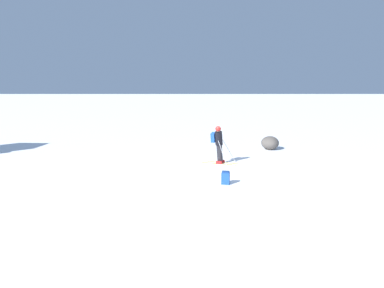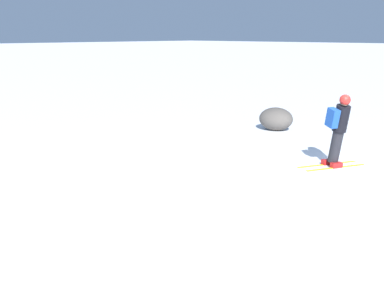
{
  "view_description": "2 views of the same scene",
  "coord_description": "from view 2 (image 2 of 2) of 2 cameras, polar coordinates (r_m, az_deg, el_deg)",
  "views": [
    {
      "loc": [
        -16.43,
        1.38,
        3.64
      ],
      "look_at": [
        1.2,
        1.34,
        0.88
      ],
      "focal_mm": 35.0,
      "sensor_mm": 36.0,
      "label": 1
    },
    {
      "loc": [
        -5.38,
        11.6,
        3.22
      ],
      "look_at": [
        1.84,
        4.05,
        1.04
      ],
      "focal_mm": 50.0,
      "sensor_mm": 36.0,
      "label": 2
    }
  ],
  "objects": [
    {
      "name": "skier",
      "position": [
        13.21,
        15.37,
        1.77
      ],
      "size": [
        1.36,
        1.76,
        1.84
      ],
      "rotation": [
        0.0,
        0.0,
        -0.41
      ],
      "color": "yellow",
      "rests_on": "ground"
    },
    {
      "name": "ground_plane",
      "position": [
        13.18,
        18.26,
        -2.96
      ],
      "size": [
        300.0,
        300.0,
        0.0
      ],
      "primitive_type": "plane",
      "color": "white"
    },
    {
      "name": "exposed_boulder_0",
      "position": [
        18.16,
        8.94,
        2.66
      ],
      "size": [
        1.18,
        1.0,
        0.77
      ],
      "primitive_type": "ellipsoid",
      "color": "#4C4742",
      "rests_on": "ground"
    }
  ]
}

